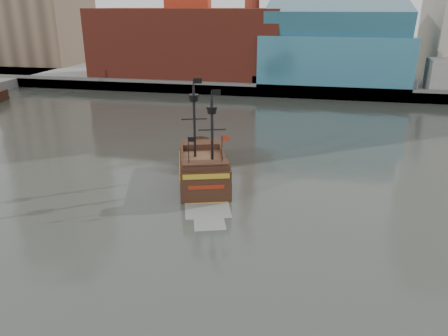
# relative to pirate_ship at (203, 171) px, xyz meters

# --- Properties ---
(ground) EXTENTS (400.00, 400.00, 0.00)m
(ground) POSITION_rel_pirate_ship_xyz_m (4.16, -15.76, -1.03)
(ground) COLOR #282B26
(ground) RESTS_ON ground
(promenade_far) EXTENTS (220.00, 60.00, 2.00)m
(promenade_far) POSITION_rel_pirate_ship_xyz_m (4.16, 76.24, -0.03)
(promenade_far) COLOR slate
(promenade_far) RESTS_ON ground
(seawall) EXTENTS (220.00, 1.00, 2.60)m
(seawall) POSITION_rel_pirate_ship_xyz_m (4.16, 46.74, 0.27)
(seawall) COLOR #4C4C49
(seawall) RESTS_ON ground
(pirate_ship) EXTENTS (8.89, 15.89, 11.40)m
(pirate_ship) POSITION_rel_pirate_ship_xyz_m (0.00, 0.00, 0.00)
(pirate_ship) COLOR black
(pirate_ship) RESTS_ON ground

